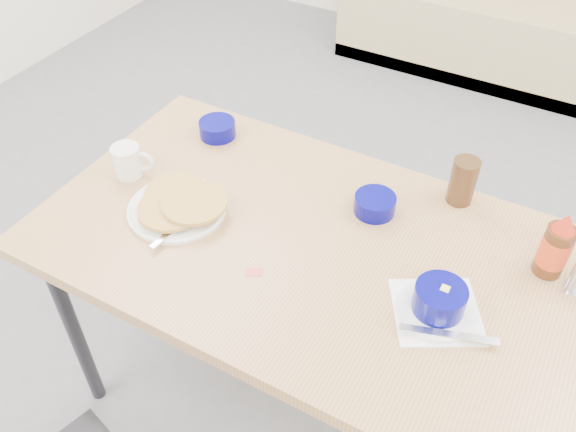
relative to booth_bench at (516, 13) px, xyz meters
The scene contains 10 objects.
booth_bench is the anchor object (origin of this frame).
dining_table 2.56m from the booth_bench, 90.00° to the right, with size 1.40×0.80×0.76m.
pancake_plate 2.66m from the booth_bench, 97.83° to the right, with size 0.27×0.29×0.05m.
coffee_mug 2.64m from the booth_bench, 102.69° to the right, with size 0.11×0.08×0.09m.
grits_setting 2.65m from the booth_bench, 82.20° to the right, with size 0.28×0.26×0.08m.
creamer_bowl 2.35m from the booth_bench, 101.47° to the right, with size 0.11×0.11×0.05m.
butter_bowl 2.39m from the booth_bench, 87.62° to the right, with size 0.11×0.11×0.05m.
amber_tumbler 2.26m from the booth_bench, 82.73° to the right, with size 0.07×0.07×0.13m, color #3E2613.
syrup_bottle 2.45m from the booth_bench, 76.92° to the right, with size 0.07×0.07×0.18m.
sugar_wrapper 2.72m from the booth_bench, 91.45° to the right, with size 0.04×0.03×0.00m, color #E64C56.
Camera 1 is at (0.48, -0.72, 1.86)m, focal length 38.00 mm.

